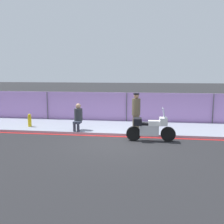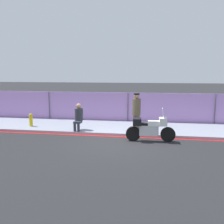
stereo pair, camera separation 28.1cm
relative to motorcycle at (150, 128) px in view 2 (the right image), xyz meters
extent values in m
plane|color=#262628|center=(-1.39, -0.55, -0.60)|extent=(120.00, 120.00, 0.00)
cube|color=#8E93A3|center=(-1.39, 2.31, -0.54)|extent=(36.51, 3.25, 0.12)
cube|color=red|center=(-1.39, 0.60, -0.59)|extent=(36.51, 0.18, 0.01)
cube|color=#AD7FC6|center=(-1.39, 4.03, 0.31)|extent=(34.68, 0.08, 1.81)
cylinder|color=#4C4C51|center=(-6.30, 3.93, 0.31)|extent=(0.05, 0.05, 1.81)
cylinder|color=#4C4C51|center=(-1.39, 3.93, 0.31)|extent=(0.05, 0.05, 1.81)
cylinder|color=#4C4C51|center=(3.52, 3.93, 0.31)|extent=(0.05, 0.05, 1.81)
cylinder|color=black|center=(0.78, 0.05, -0.27)|extent=(0.65, 0.18, 0.65)
cylinder|color=black|center=(-0.74, -0.05, -0.27)|extent=(0.65, 0.18, 0.65)
cube|color=silver|center=(-0.05, 0.00, -0.11)|extent=(0.85, 0.34, 0.46)
cube|color=white|center=(0.16, 0.01, 0.21)|extent=(0.54, 0.34, 0.22)
cube|color=black|center=(-0.15, -0.01, 0.17)|extent=(0.62, 0.32, 0.10)
cube|color=white|center=(0.55, 0.04, 0.29)|extent=(0.35, 0.50, 0.34)
cube|color=silver|center=(0.55, 0.04, 0.67)|extent=(0.13, 0.43, 0.42)
cube|color=black|center=(-0.57, -0.04, 0.27)|extent=(0.39, 0.53, 0.30)
cylinder|color=brown|center=(-0.70, 1.35, -0.07)|extent=(0.34, 0.34, 0.81)
cylinder|color=brown|center=(-0.70, 1.35, 0.74)|extent=(0.41, 0.41, 0.81)
sphere|color=#A37556|center=(-0.70, 1.35, 1.27)|extent=(0.26, 0.26, 0.26)
cylinder|color=black|center=(-0.70, 1.35, 1.38)|extent=(0.30, 0.30, 0.06)
cylinder|color=#2D3342|center=(-3.68, 0.80, -0.26)|extent=(0.13, 0.13, 0.43)
cylinder|color=#2D3342|center=(-3.50, 0.80, -0.26)|extent=(0.13, 0.13, 0.43)
cube|color=#2D3342|center=(-3.59, 1.01, -0.05)|extent=(0.35, 0.43, 0.10)
cylinder|color=#2D3338|center=(-3.59, 1.23, 0.31)|extent=(0.42, 0.42, 0.61)
sphere|color=tan|center=(-3.59, 1.23, 0.74)|extent=(0.26, 0.26, 0.26)
cylinder|color=gold|center=(-6.39, 1.61, -0.19)|extent=(0.18, 0.18, 0.56)
sphere|color=gold|center=(-6.39, 1.61, 0.14)|extent=(0.17, 0.17, 0.17)
cylinder|color=gold|center=(-6.39, 1.51, -0.16)|extent=(0.06, 0.07, 0.06)
camera|label=1|loc=(-0.09, -11.39, 2.45)|focal=42.00mm
camera|label=2|loc=(0.18, -11.35, 2.45)|focal=42.00mm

